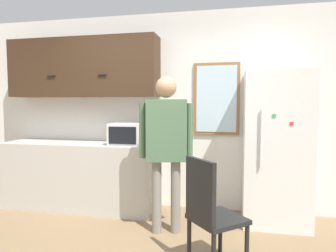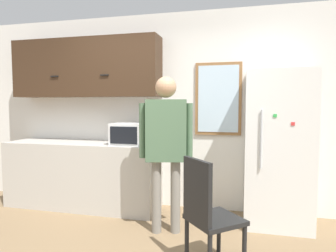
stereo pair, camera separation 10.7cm
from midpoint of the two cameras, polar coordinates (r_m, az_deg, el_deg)
back_wall at (r=4.24m, az=-1.56°, el=2.85°), size 6.00×0.06×2.70m
counter at (r=4.44m, az=-16.97°, el=-8.91°), size 2.16×0.63×0.91m
upper_cabinets at (r=4.47m, az=-16.55°, el=10.56°), size 2.16×0.38×0.81m
microwave at (r=4.01m, az=-7.84°, el=-1.52°), size 0.52×0.40×0.28m
person at (r=3.32m, az=-1.29°, el=-2.29°), size 0.58×0.32×1.75m
refrigerator at (r=3.82m, az=19.11°, el=-4.01°), size 0.76×0.68×1.84m
chair at (r=2.73m, az=6.80°, el=-15.55°), size 0.60×0.60×0.99m
window at (r=4.08m, az=8.46°, el=5.12°), size 0.61×0.05×0.97m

